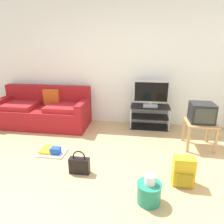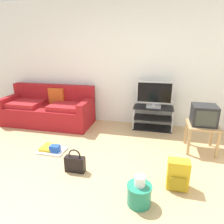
% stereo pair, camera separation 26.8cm
% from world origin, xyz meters
% --- Properties ---
extents(ground_plane, '(9.00, 9.80, 0.02)m').
position_xyz_m(ground_plane, '(0.00, 0.00, -0.01)').
color(ground_plane, tan).
extents(wall_back, '(9.00, 0.10, 2.70)m').
position_xyz_m(wall_back, '(0.00, 2.45, 1.35)').
color(wall_back, white).
rests_on(wall_back, ground_plane).
extents(couch, '(2.01, 0.85, 0.86)m').
position_xyz_m(couch, '(-1.38, 1.95, 0.33)').
color(couch, maroon).
rests_on(couch, ground_plane).
extents(tv_stand, '(0.84, 0.42, 0.49)m').
position_xyz_m(tv_stand, '(0.98, 2.16, 0.24)').
color(tv_stand, black).
rests_on(tv_stand, ground_plane).
extents(flat_tv, '(0.75, 0.22, 0.55)m').
position_xyz_m(flat_tv, '(0.98, 2.13, 0.76)').
color(flat_tv, '#B2B2B7').
rests_on(flat_tv, tv_stand).
extents(side_table, '(0.50, 0.50, 0.48)m').
position_xyz_m(side_table, '(1.82, 1.34, 0.40)').
color(side_table, tan).
rests_on(side_table, ground_plane).
extents(crt_tv, '(0.39, 0.39, 0.33)m').
position_xyz_m(crt_tv, '(1.82, 1.36, 0.65)').
color(crt_tv, '#232326').
rests_on(crt_tv, side_table).
extents(backpack, '(0.27, 0.24, 0.40)m').
position_xyz_m(backpack, '(1.37, 0.21, 0.19)').
color(backpack, gold).
rests_on(backpack, ground_plane).
extents(handbag, '(0.29, 0.11, 0.36)m').
position_xyz_m(handbag, '(-0.05, 0.26, 0.13)').
color(handbag, black).
rests_on(handbag, ground_plane).
extents(cleaning_bucket, '(0.29, 0.29, 0.37)m').
position_xyz_m(cleaning_bucket, '(0.92, -0.18, 0.15)').
color(cleaning_bucket, '#238466').
rests_on(cleaning_bucket, ground_plane).
extents(floor_tray, '(0.45, 0.34, 0.14)m').
position_xyz_m(floor_tray, '(-0.68, 0.72, 0.04)').
color(floor_tray, silver).
rests_on(floor_tray, ground_plane).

